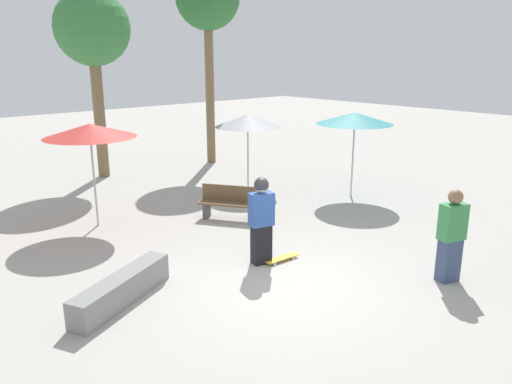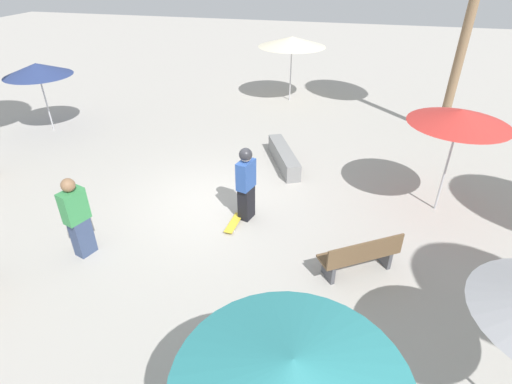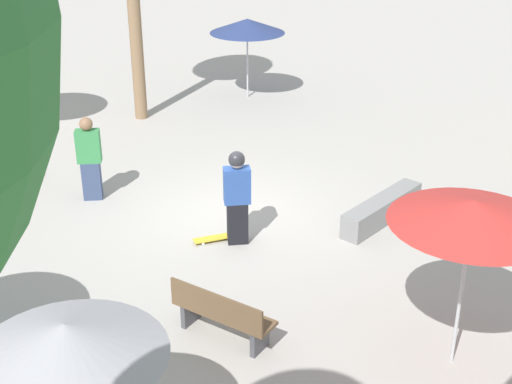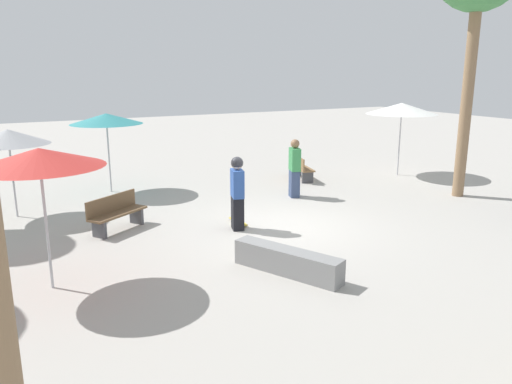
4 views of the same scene
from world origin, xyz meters
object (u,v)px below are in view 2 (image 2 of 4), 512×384
at_px(shade_umbrella_navy, 37,69).
at_px(skater_main, 246,182).
at_px(bench_far, 360,256).
at_px(bystander_watching, 77,218).
at_px(shade_umbrella_cream, 292,42).
at_px(shade_umbrella_teal, 292,371).
at_px(shade_umbrella_red, 460,117).
at_px(concrete_ledge, 284,157).
at_px(skateboard, 234,223).

bearing_deg(shade_umbrella_navy, skater_main, -114.14).
distance_m(bench_far, bystander_watching, 5.60).
distance_m(shade_umbrella_navy, shade_umbrella_cream, 9.16).
bearing_deg(shade_umbrella_teal, shade_umbrella_red, -20.32).
distance_m(concrete_ledge, bystander_watching, 5.96).
height_order(skateboard, shade_umbrella_navy, shade_umbrella_navy).
bearing_deg(shade_umbrella_teal, bench_far, -10.37).
distance_m(shade_umbrella_teal, shade_umbrella_cream, 14.33).
bearing_deg(bystander_watching, shade_umbrella_red, -46.01).
bearing_deg(shade_umbrella_navy, shade_umbrella_cream, -55.42).
bearing_deg(bystander_watching, bench_far, -64.07).
distance_m(skater_main, shade_umbrella_red, 4.83).
xyz_separation_m(skater_main, skateboard, (-0.38, 0.20, -0.91)).
relative_size(skater_main, shade_umbrella_red, 0.71).
xyz_separation_m(skater_main, bystander_watching, (-2.05, 2.92, -0.08)).
xyz_separation_m(bench_far, shade_umbrella_navy, (4.90, 10.62, 1.67)).
relative_size(shade_umbrella_red, bystander_watching, 1.43).
bearing_deg(bystander_watching, shade_umbrella_cream, 5.61).
height_order(concrete_ledge, shade_umbrella_navy, shade_umbrella_navy).
bearing_deg(concrete_ledge, bench_far, -151.79).
height_order(shade_umbrella_red, shade_umbrella_cream, shade_umbrella_cream).
height_order(shade_umbrella_red, shade_umbrella_teal, shade_umbrella_red).
distance_m(concrete_ledge, shade_umbrella_navy, 8.60).
bearing_deg(shade_umbrella_teal, concrete_ledge, 10.41).
bearing_deg(shade_umbrella_navy, shade_umbrella_red, -99.73).
bearing_deg(concrete_ledge, shade_umbrella_cream, 7.99).
distance_m(concrete_ledge, shade_umbrella_teal, 8.63).
bearing_deg(shade_umbrella_teal, skateboard, 22.60).
bearing_deg(skateboard, concrete_ledge, 173.90).
distance_m(shade_umbrella_red, bystander_watching, 8.25).
height_order(concrete_ledge, bench_far, bench_far).
relative_size(skateboard, shade_umbrella_cream, 0.30).
height_order(skater_main, skateboard, skater_main).
distance_m(shade_umbrella_cream, bystander_watching, 11.20).
bearing_deg(skater_main, shade_umbrella_cream, -161.44).
bearing_deg(bench_far, skateboard, 128.55).
xyz_separation_m(concrete_ledge, bystander_watching, (-4.93, 3.28, 0.64)).
height_order(skateboard, shade_umbrella_cream, shade_umbrella_cream).
distance_m(skateboard, shade_umbrella_red, 5.45).
relative_size(bench_far, shade_umbrella_cream, 0.59).
xyz_separation_m(shade_umbrella_navy, bystander_watching, (-5.64, -5.09, -1.21)).
bearing_deg(shade_umbrella_red, bystander_watching, 115.63).
bearing_deg(bench_far, shade_umbrella_red, 24.22).
bearing_deg(shade_umbrella_cream, skater_main, -176.93).
bearing_deg(skateboard, skater_main, 155.74).
xyz_separation_m(shade_umbrella_navy, shade_umbrella_teal, (-8.94, -9.88, 0.22)).
bearing_deg(skater_main, concrete_ledge, -171.56).
xyz_separation_m(concrete_ledge, shade_umbrella_cream, (5.90, 0.83, 2.11)).
xyz_separation_m(bench_far, shade_umbrella_teal, (-4.04, 0.74, 1.88)).
xyz_separation_m(shade_umbrella_teal, shade_umbrella_cream, (14.13, 2.34, 0.04)).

